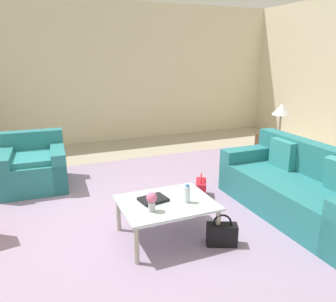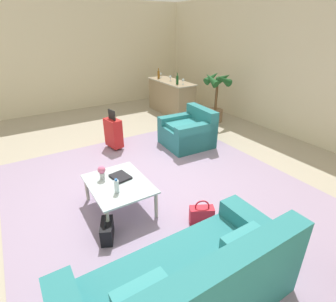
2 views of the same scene
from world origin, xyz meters
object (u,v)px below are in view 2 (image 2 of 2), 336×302
Objects in this scene: flower_vase at (102,171)px; wine_glass_left_of_centre at (171,77)px; bar_console at (171,97)px; wine_glass_leftmost at (161,74)px; coffee_table_book at (120,177)px; wine_bottle_amber at (159,74)px; wine_bottle_green at (177,80)px; suitcase_red at (113,133)px; handbag_red at (202,214)px; coffee_table at (119,186)px; potted_palm at (216,95)px; couch at (188,294)px; armchair at (189,132)px; handbag_black at (107,230)px; wine_glass_right_of_centre at (183,80)px; water_bottle at (117,186)px.

wine_glass_left_of_centre is (-3.28, 3.23, 0.51)m from flower_vase.
wine_glass_leftmost is at bearing 179.94° from bar_console.
wine_bottle_amber is (-3.90, 2.90, 0.62)m from coffee_table_book.
wine_bottle_green is 2.60m from suitcase_red.
handbag_red is (4.88, -2.18, -0.94)m from wine_bottle_amber.
potted_palm reaches higher than coffee_table.
couch is 3.83m from armchair.
potted_palm is (-3.99, 3.80, 0.42)m from couch.
wine_bottle_green reaches higher than flower_vase.
bar_console is 0.82m from wine_glass_leftmost.
handbag_black is (3.49, -3.36, -0.94)m from wine_bottle_green.
wine_glass_leftmost is (-3.87, 3.25, 0.51)m from flower_vase.
wine_glass_right_of_centre is at bearing 0.47° from wine_glass_leftmost.
wine_bottle_amber is at bearing 131.44° from suitcase_red.
potted_palm reaches higher than wine_glass_left_of_centre.
couch is 13.71× the size of wine_glass_left_of_centre.
wine_bottle_green is (-2.89, 2.90, 0.62)m from coffee_table_book.
suitcase_red is at bearing 154.47° from flower_vase.
suitcase_red reaches higher than handbag_black.
wine_bottle_green is (1.01, 0.00, 0.00)m from wine_bottle_amber.
wine_glass_right_of_centre is 1.11m from wine_bottle_amber.
coffee_table_book is 4.14m from wine_bottle_green.
potted_palm is (1.30, 0.60, 0.23)m from bar_console.
handbag_black is (-0.38, -1.17, 0.00)m from handbag_red.
coffee_table is 3.49× the size of coffee_table_book.
flower_vase is 0.85m from handbag_black.
handbag_red is at bearing -31.44° from wine_glass_right_of_centre.
wine_glass_right_of_centre reaches higher than handbag_black.
wine_bottle_green is at bearing -138.46° from potted_palm.
bar_console is at bearing 138.90° from handbag_black.
coffee_table_book is at bearing -45.17° from wine_bottle_green.
wine_bottle_green reaches higher than bar_console.
handbag_red is at bearing 135.91° from couch.
wine_glass_leftmost is 0.51× the size of wine_bottle_green.
couch is at bearing 0.00° from water_bottle.
wine_glass_left_of_centre is 0.43× the size of handbag_black.
wine_glass_left_of_centre reaches higher than handbag_black.
wine_bottle_amber reaches higher than wine_glass_right_of_centre.
armchair is at bearing 120.89° from coffee_table.
potted_palm reaches higher than armchair.
wine_glass_right_of_centre is at bearing 129.58° from flower_vase.
wine_glass_right_of_centre is (-3.11, 3.21, 0.54)m from water_bottle.
coffee_table is at bearing -137.06° from handbag_red.
wine_glass_leftmost is at bearing 155.07° from handbag_red.
wine_bottle_amber is 1.98m from potted_palm.
water_bottle is at bearing -57.72° from potted_palm.
suitcase_red is (1.01, -2.28, -0.71)m from wine_bottle_green.
wine_glass_right_of_centre is at bearing 148.56° from handbag_red.
couch reaches higher than coffee_table.
couch is 3.88m from suitcase_red.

